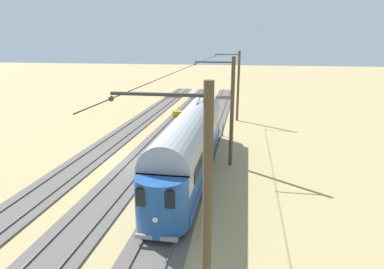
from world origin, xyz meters
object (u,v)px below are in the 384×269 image
Objects in this scene: switch_stand at (223,129)px; track_end_bumper at (180,114)px; catenary_pole_mid_near at (231,111)px; vintage_streetcar at (191,140)px; catenary_pole_foreground at (238,85)px; catenary_pole_mid_far at (205,213)px.

track_end_bumper is at bearing -51.53° from switch_stand.
catenary_pole_mid_near reaches higher than track_end_bumper.
vintage_streetcar reaches higher than switch_stand.
catenary_pole_foreground is (-2.60, -16.05, 1.84)m from vintage_streetcar.
catenary_pole_mid_near is 14.48m from catenary_pole_mid_far.
track_end_bumper is (4.14, -16.38, -1.87)m from vintage_streetcar.
catenary_pole_foreground is at bearing 177.24° from track_end_bumper.
catenary_pole_foreground and catenary_pole_mid_far have the same top height.
catenary_pole_foreground is 14.48m from catenary_pole_mid_near.
switch_stand is 9.09m from track_end_bumper.
switch_stand is at bearing -81.97° from catenary_pole_mid_near.
catenary_pole_mid_near is 8.48m from switch_stand.
catenary_pole_foreground is 28.95m from catenary_pole_mid_far.
track_end_bumper is at bearing -2.76° from catenary_pole_foreground.
vintage_streetcar is at bearing -78.62° from catenary_pole_mid_far.
catenary_pole_foreground and catenary_pole_mid_near have the same top height.
catenary_pole_mid_far reaches higher than switch_stand.
catenary_pole_mid_near is at bearing 90.00° from catenary_pole_foreground.
track_end_bumper is (6.73, -29.28, -3.71)m from catenary_pole_mid_far.
catenary_pole_mid_near is (-2.60, -1.58, 1.84)m from vintage_streetcar.
catenary_pole_foreground reaches higher than track_end_bumper.
catenary_pole_foreground reaches higher than switch_stand.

